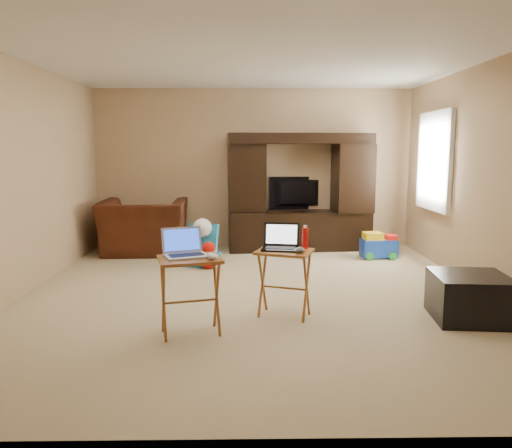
{
  "coord_description": "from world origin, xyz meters",
  "views": [
    {
      "loc": [
        -0.08,
        -5.25,
        1.56
      ],
      "look_at": [
        0.0,
        -0.2,
        0.8
      ],
      "focal_mm": 35.0,
      "sensor_mm": 36.0,
      "label": 1
    }
  ],
  "objects_px": {
    "ottoman": "(470,297)",
    "plush_toy": "(209,255)",
    "mouse_left": "(212,256)",
    "mouse_right": "(300,250)",
    "laptop_right": "(280,237)",
    "laptop_left": "(186,243)",
    "television": "(298,193)",
    "entertainment_center": "(300,192)",
    "tray_table_right": "(284,283)",
    "water_bottle": "(305,238)",
    "child_rocker": "(202,245)",
    "recliner": "(144,227)",
    "tray_table_left": "(190,296)",
    "push_toy": "(379,245)"
  },
  "relations": [
    {
      "from": "ottoman",
      "to": "plush_toy",
      "type": "bearing_deg",
      "value": 141.75
    },
    {
      "from": "mouse_left",
      "to": "mouse_right",
      "type": "bearing_deg",
      "value": 27.25
    },
    {
      "from": "ottoman",
      "to": "laptop_right",
      "type": "distance_m",
      "value": 1.83
    },
    {
      "from": "mouse_left",
      "to": "laptop_left",
      "type": "bearing_deg",
      "value": 155.56
    },
    {
      "from": "television",
      "to": "laptop_left",
      "type": "height_order",
      "value": "television"
    },
    {
      "from": "mouse_left",
      "to": "entertainment_center",
      "type": "bearing_deg",
      "value": 73.43
    },
    {
      "from": "tray_table_right",
      "to": "television",
      "type": "bearing_deg",
      "value": 102.63
    },
    {
      "from": "entertainment_center",
      "to": "tray_table_right",
      "type": "distance_m",
      "value": 3.27
    },
    {
      "from": "mouse_left",
      "to": "television",
      "type": "bearing_deg",
      "value": 74.29
    },
    {
      "from": "laptop_left",
      "to": "water_bottle",
      "type": "distance_m",
      "value": 1.17
    },
    {
      "from": "child_rocker",
      "to": "laptop_right",
      "type": "relative_size",
      "value": 1.66
    },
    {
      "from": "tray_table_right",
      "to": "mouse_left",
      "type": "xyz_separation_m",
      "value": [
        -0.64,
        -0.51,
        0.37
      ]
    },
    {
      "from": "plush_toy",
      "to": "recliner",
      "type": "bearing_deg",
      "value": 136.04
    },
    {
      "from": "child_rocker",
      "to": "laptop_right",
      "type": "xyz_separation_m",
      "value": [
        0.92,
        -2.11,
        0.48
      ]
    },
    {
      "from": "recliner",
      "to": "child_rocker",
      "type": "height_order",
      "value": "recliner"
    },
    {
      "from": "ottoman",
      "to": "mouse_right",
      "type": "distance_m",
      "value": 1.64
    },
    {
      "from": "recliner",
      "to": "mouse_left",
      "type": "distance_m",
      "value": 3.67
    },
    {
      "from": "television",
      "to": "plush_toy",
      "type": "xyz_separation_m",
      "value": [
        -1.32,
        -1.49,
        -0.68
      ]
    },
    {
      "from": "plush_toy",
      "to": "water_bottle",
      "type": "relative_size",
      "value": 1.88
    },
    {
      "from": "television",
      "to": "tray_table_left",
      "type": "xyz_separation_m",
      "value": [
        -1.29,
        -3.84,
        -0.53
      ]
    },
    {
      "from": "television",
      "to": "plush_toy",
      "type": "relative_size",
      "value": 2.5
    },
    {
      "from": "laptop_right",
      "to": "mouse_left",
      "type": "distance_m",
      "value": 0.8
    },
    {
      "from": "mouse_right",
      "to": "water_bottle",
      "type": "xyz_separation_m",
      "value": [
        0.07,
        0.2,
        0.07
      ]
    },
    {
      "from": "laptop_left",
      "to": "laptop_right",
      "type": "distance_m",
      "value": 0.92
    },
    {
      "from": "plush_toy",
      "to": "mouse_left",
      "type": "bearing_deg",
      "value": -84.87
    },
    {
      "from": "child_rocker",
      "to": "water_bottle",
      "type": "relative_size",
      "value": 2.83
    },
    {
      "from": "television",
      "to": "mouse_right",
      "type": "height_order",
      "value": "television"
    },
    {
      "from": "push_toy",
      "to": "child_rocker",
      "type": "bearing_deg",
      "value": -175.04
    },
    {
      "from": "tray_table_left",
      "to": "laptop_left",
      "type": "height_order",
      "value": "laptop_left"
    },
    {
      "from": "recliner",
      "to": "plush_toy",
      "type": "distance_m",
      "value": 1.48
    },
    {
      "from": "tray_table_left",
      "to": "tray_table_right",
      "type": "xyz_separation_m",
      "value": [
        0.83,
        0.44,
        -0.01
      ]
    },
    {
      "from": "tray_table_left",
      "to": "mouse_left",
      "type": "distance_m",
      "value": 0.41
    },
    {
      "from": "tray_table_right",
      "to": "laptop_right",
      "type": "distance_m",
      "value": 0.44
    },
    {
      "from": "television",
      "to": "water_bottle",
      "type": "height_order",
      "value": "television"
    },
    {
      "from": "entertainment_center",
      "to": "tray_table_left",
      "type": "bearing_deg",
      "value": -114.01
    },
    {
      "from": "recliner",
      "to": "tray_table_left",
      "type": "bearing_deg",
      "value": 105.72
    },
    {
      "from": "tray_table_right",
      "to": "laptop_right",
      "type": "xyz_separation_m",
      "value": [
        -0.04,
        0.02,
        0.44
      ]
    },
    {
      "from": "ottoman",
      "to": "mouse_left",
      "type": "xyz_separation_m",
      "value": [
        -2.34,
        -0.4,
        0.48
      ]
    },
    {
      "from": "tray_table_left",
      "to": "entertainment_center",
      "type": "bearing_deg",
      "value": 55.68
    },
    {
      "from": "ottoman",
      "to": "mouse_left",
      "type": "bearing_deg",
      "value": -170.27
    },
    {
      "from": "entertainment_center",
      "to": "mouse_right",
      "type": "height_order",
      "value": "entertainment_center"
    },
    {
      "from": "child_rocker",
      "to": "mouse_left",
      "type": "distance_m",
      "value": 2.7
    },
    {
      "from": "tray_table_left",
      "to": "laptop_right",
      "type": "height_order",
      "value": "laptop_right"
    },
    {
      "from": "child_rocker",
      "to": "ottoman",
      "type": "xyz_separation_m",
      "value": [
        2.67,
        -2.24,
        -0.07
      ]
    },
    {
      "from": "laptop_left",
      "to": "water_bottle",
      "type": "xyz_separation_m",
      "value": [
        1.06,
        0.49,
        -0.05
      ]
    },
    {
      "from": "recliner",
      "to": "child_rocker",
      "type": "relative_size",
      "value": 2.24
    },
    {
      "from": "television",
      "to": "laptop_left",
      "type": "bearing_deg",
      "value": 64.94
    },
    {
      "from": "tray_table_left",
      "to": "laptop_right",
      "type": "distance_m",
      "value": 1.01
    },
    {
      "from": "plush_toy",
      "to": "tray_table_right",
      "type": "height_order",
      "value": "tray_table_right"
    },
    {
      "from": "entertainment_center",
      "to": "child_rocker",
      "type": "height_order",
      "value": "entertainment_center"
    }
  ]
}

